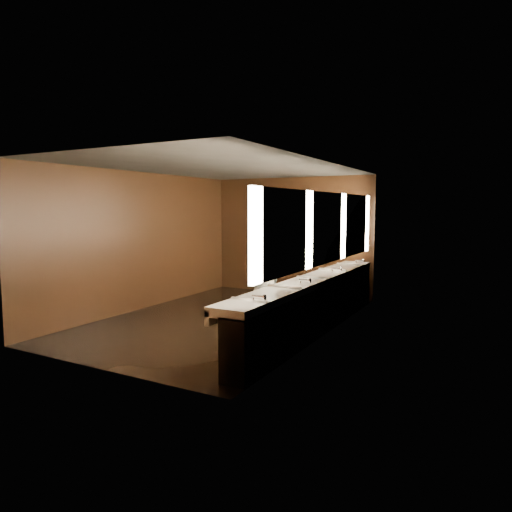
{
  "coord_description": "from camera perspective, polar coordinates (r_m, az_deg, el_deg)",
  "views": [
    {
      "loc": [
        4.52,
        -7.03,
        2.07
      ],
      "look_at": [
        0.67,
        0.0,
        1.23
      ],
      "focal_mm": 32.0,
      "sensor_mm": 36.0,
      "label": 1
    }
  ],
  "objects": [
    {
      "name": "floor",
      "position": [
        8.61,
        -3.95,
        -7.91
      ],
      "size": [
        6.0,
        6.0,
        0.0
      ],
      "primitive_type": "plane",
      "color": "black",
      "rests_on": "ground"
    },
    {
      "name": "ceiling",
      "position": [
        8.39,
        -4.09,
        10.99
      ],
      "size": [
        4.0,
        6.0,
        0.02
      ],
      "primitive_type": "cube",
      "color": "#2D2D2B",
      "rests_on": "wall_back"
    },
    {
      "name": "wall_back",
      "position": [
        11.02,
        4.43,
        2.51
      ],
      "size": [
        4.0,
        0.02,
        2.8
      ],
      "primitive_type": "cube",
      "color": "black",
      "rests_on": "floor"
    },
    {
      "name": "wall_front",
      "position": [
        6.09,
        -19.43,
        -0.64
      ],
      "size": [
        4.0,
        0.02,
        2.8
      ],
      "primitive_type": "cube",
      "color": "black",
      "rests_on": "floor"
    },
    {
      "name": "wall_left",
      "position": [
        9.61,
        -14.11,
        1.83
      ],
      "size": [
        0.02,
        6.0,
        2.8
      ],
      "primitive_type": "cube",
      "color": "black",
      "rests_on": "floor"
    },
    {
      "name": "wall_right",
      "position": [
        7.5,
        8.95,
        0.81
      ],
      "size": [
        0.02,
        6.0,
        2.8
      ],
      "primitive_type": "cube",
      "color": "black",
      "rests_on": "floor"
    },
    {
      "name": "sink_counter",
      "position": [
        7.71,
        7.39,
        -5.83
      ],
      "size": [
        0.55,
        5.4,
        1.01
      ],
      "color": "black",
      "rests_on": "floor"
    },
    {
      "name": "mirror_band",
      "position": [
        7.48,
        8.85,
        3.49
      ],
      "size": [
        0.06,
        5.03,
        1.15
      ],
      "color": "#FAE2BC",
      "rests_on": "wall_right"
    },
    {
      "name": "person",
      "position": [
        7.35,
        1.12,
        -3.26
      ],
      "size": [
        0.63,
        0.76,
        1.77
      ],
      "primitive_type": "imported",
      "rotation": [
        0.0,
        0.0,
        -1.94
      ],
      "color": "#8DB6D3",
      "rests_on": "floor"
    },
    {
      "name": "trash_bin",
      "position": [
        5.88,
        -2.94,
        -11.93
      ],
      "size": [
        0.42,
        0.42,
        0.51
      ],
      "primitive_type": "cylinder",
      "rotation": [
        0.0,
        0.0,
        -0.33
      ],
      "color": "black",
      "rests_on": "floor"
    }
  ]
}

